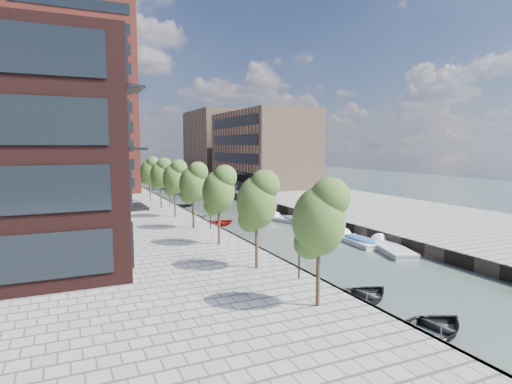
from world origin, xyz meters
TOP-DOWN VIEW (x-y plane):
  - water at (0.00, 40.00)m, footprint 300.00×300.00m
  - quay_right at (16.00, 40.00)m, footprint 20.00×140.00m
  - quay_wall_left at (-6.10, 40.00)m, footprint 0.25×140.00m
  - quay_wall_right at (6.10, 40.00)m, footprint 0.25×140.00m
  - far_closure at (0.00, 100.00)m, footprint 80.00×40.00m
  - apartment_block at (-20.00, 30.00)m, footprint 8.00×38.00m
  - tower at (-17.00, 65.00)m, footprint 18.00×18.00m
  - tan_block_near at (16.00, 62.00)m, footprint 12.00×25.00m
  - tan_block_far at (16.00, 88.00)m, footprint 12.00×20.00m
  - bridge at (0.00, 72.00)m, footprint 13.00×6.00m
  - tree_0 at (-8.50, 4.00)m, footprint 2.50×2.50m
  - tree_1 at (-8.50, 11.00)m, footprint 2.50×2.50m
  - tree_2 at (-8.50, 18.00)m, footprint 2.50×2.50m
  - tree_3 at (-8.50, 25.00)m, footprint 2.50×2.50m
  - tree_4 at (-8.50, 32.00)m, footprint 2.50×2.50m
  - tree_5 at (-8.50, 39.00)m, footprint 2.50×2.50m
  - tree_6 at (-8.50, 46.00)m, footprint 2.50×2.50m
  - lamp_0 at (-7.20, 8.00)m, footprint 0.24×0.24m
  - lamp_1 at (-7.20, 24.00)m, footprint 0.24×0.24m
  - lamp_2 at (-7.20, 40.00)m, footprint 0.24×0.24m
  - sloop_0 at (-4.54, 1.00)m, footprint 5.51×4.36m
  - sloop_1 at (-4.78, 5.72)m, footprint 5.66×4.62m
  - sloop_2 at (-4.52, 30.22)m, footprint 5.69×4.84m
  - sloop_3 at (-4.91, 36.53)m, footprint 4.54×3.35m
  - sloop_4 at (-4.81, 45.56)m, footprint 4.37×3.13m
  - motorboat_2 at (4.83, 13.98)m, footprint 3.49×5.80m
  - motorboat_3 at (4.13, 17.32)m, footprint 2.19×5.20m
  - motorboat_4 at (3.84, 28.79)m, footprint 3.39×5.33m
  - car at (8.21, 57.16)m, footprint 1.97×4.37m

SIDE VIEW (x-z plane):
  - water at x=0.00m, z-range 0.00..0.00m
  - sloop_0 at x=-4.54m, z-range -0.51..0.51m
  - sloop_1 at x=-4.78m, z-range -0.51..0.51m
  - sloop_2 at x=-4.52m, z-range -0.50..0.50m
  - sloop_3 at x=-4.91m, z-range -0.45..0.45m
  - sloop_4 at x=-4.81m, z-range -0.45..0.45m
  - motorboat_2 at x=4.83m, z-range -0.81..1.02m
  - motorboat_4 at x=3.84m, z-range -0.64..1.05m
  - motorboat_3 at x=4.13m, z-range -0.64..1.05m
  - quay_right at x=16.00m, z-range 0.00..1.00m
  - quay_wall_left at x=-6.10m, z-range 0.00..1.00m
  - quay_wall_right at x=6.10m, z-range 0.00..1.00m
  - far_closure at x=0.00m, z-range 0.00..1.00m
  - bridge at x=0.00m, z-range 0.74..2.04m
  - car at x=8.21m, z-range 1.00..2.46m
  - lamp_0 at x=-7.20m, z-range 1.45..5.57m
  - lamp_1 at x=-7.20m, z-range 1.45..5.57m
  - lamp_2 at x=-7.20m, z-range 1.45..5.57m
  - tree_0 at x=-8.50m, z-range 2.33..8.28m
  - tree_1 at x=-8.50m, z-range 2.33..8.28m
  - tree_2 at x=-8.50m, z-range 2.33..8.28m
  - tree_3 at x=-8.50m, z-range 2.33..8.28m
  - tree_4 at x=-8.50m, z-range 2.33..8.28m
  - tree_5 at x=-8.50m, z-range 2.33..8.28m
  - tree_6 at x=-8.50m, z-range 2.33..8.28m
  - apartment_block at x=-20.00m, z-range 1.00..15.00m
  - tan_block_near at x=16.00m, z-range 1.00..15.00m
  - tan_block_far at x=16.00m, z-range 1.00..17.00m
  - tower at x=-17.00m, z-range 1.00..31.00m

